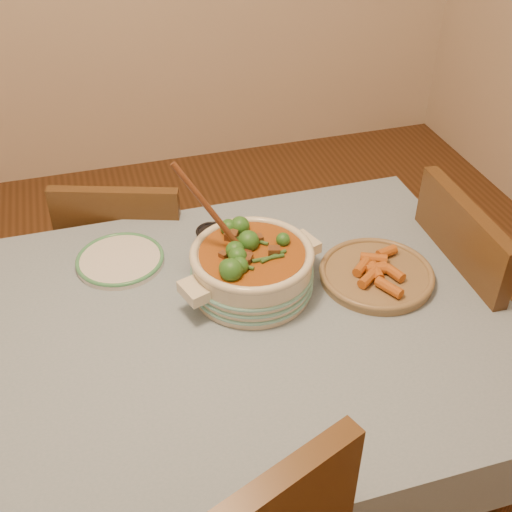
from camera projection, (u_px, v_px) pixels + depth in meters
The scene contains 8 objects.
floor at pixel (200, 505), 2.03m from camera, with size 4.50×4.50×0.00m, color #4F2E16.
dining_table at pixel (186, 359), 1.62m from camera, with size 1.68×1.08×0.76m.
stew_casserole at pixel (252, 266), 1.65m from camera, with size 0.40×0.39×0.38m.
white_plate at pixel (120, 260), 1.78m from camera, with size 0.31×0.31×0.02m.
condiment_bowl at pixel (212, 236), 1.84m from camera, with size 0.12×0.12×0.05m.
fried_plate at pixel (377, 273), 1.72m from camera, with size 0.40×0.40×0.05m.
chair_far at pixel (133, 265), 2.22m from camera, with size 0.50×0.50×0.85m.
chair_right at pixel (476, 312), 1.96m from camera, with size 0.45×0.45×0.94m.
Camera 1 is at (-0.15, -1.13, 1.86)m, focal length 45.00 mm.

